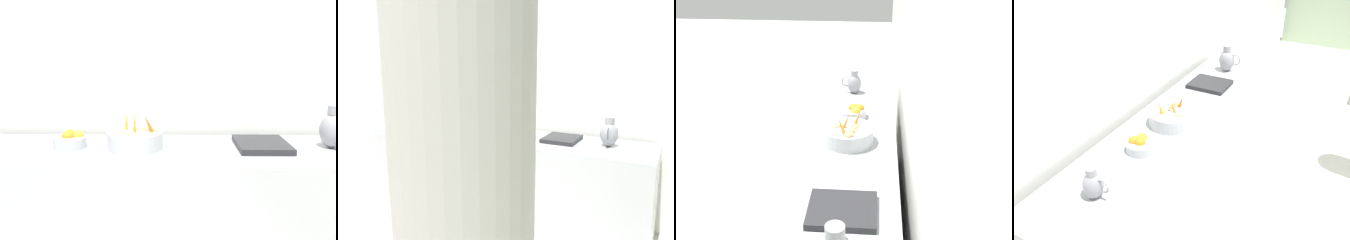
% 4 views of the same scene
% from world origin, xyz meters
% --- Properties ---
extents(tile_wall_left, '(0.10, 8.81, 3.00)m').
position_xyz_m(tile_wall_left, '(-1.95, 0.30, 1.50)').
color(tile_wall_left, silver).
rests_on(tile_wall_left, ground_plane).
extents(prep_counter, '(0.66, 2.82, 0.87)m').
position_xyz_m(prep_counter, '(-1.51, -0.20, 0.44)').
color(prep_counter, '#9EA0A5').
rests_on(prep_counter, ground_plane).
extents(vegetable_colander, '(0.33, 0.33, 0.22)m').
position_xyz_m(vegetable_colander, '(-1.53, -0.35, 0.93)').
color(vegetable_colander, '#ADAFB5').
rests_on(vegetable_colander, prep_counter).
extents(orange_bowl, '(0.20, 0.20, 0.10)m').
position_xyz_m(orange_bowl, '(-1.54, -0.73, 0.92)').
color(orange_bowl, '#ADAFB5').
rests_on(orange_bowl, prep_counter).
extents(metal_pitcher_short, '(0.16, 0.11, 0.19)m').
position_xyz_m(metal_pitcher_short, '(-1.52, -1.22, 0.96)').
color(metal_pitcher_short, gray).
rests_on(metal_pitcher_short, prep_counter).
extents(counter_sink_basin, '(0.34, 0.30, 0.04)m').
position_xyz_m(counter_sink_basin, '(-1.55, 0.40, 0.89)').
color(counter_sink_basin, '#232326').
rests_on(counter_sink_basin, prep_counter).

